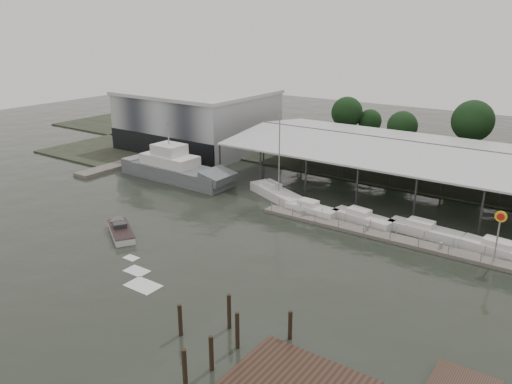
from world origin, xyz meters
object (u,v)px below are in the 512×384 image
Objects in this scene: white_sailboat at (276,193)px; grey_trawler at (176,169)px; speedboat_underway at (120,230)px; shell_fuel_sign at (499,227)px.

grey_trawler is at bearing -150.49° from white_sailboat.
white_sailboat is at bearing 6.14° from grey_trawler.
white_sailboat reaches higher than speedboat_underway.
shell_fuel_sign is 38.91m from speedboat_underway.
speedboat_underway is at bearing -156.44° from shell_fuel_sign.
white_sailboat is 0.75× the size of speedboat_underway.
speedboat_underway is (-35.52, -15.49, -3.53)m from shell_fuel_sign.
white_sailboat is (16.61, 1.55, -0.94)m from grey_trawler.
shell_fuel_sign is at bearing -2.83° from grey_trawler.
white_sailboat reaches higher than grey_trawler.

